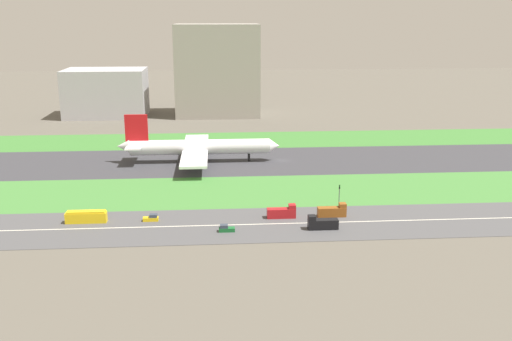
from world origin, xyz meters
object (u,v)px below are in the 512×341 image
Objects in this scene: airliner at (196,147)px; hangar_building at (217,70)px; truck_1 at (282,212)px; bus_0 at (86,217)px; fuel_tank_west at (216,92)px; truck_0 at (333,211)px; traffic_light at (339,194)px; terminal_building at (106,93)px; truck_2 at (322,224)px; car_2 at (226,229)px; car_1 at (151,218)px.

hangar_building is (9.68, 114.00, 20.04)m from airliner.
airliner is 73.29m from truck_1.
fuel_tank_west is at bearing 80.32° from bus_0.
hangar_building is (-32.27, 182.00, 24.60)m from truck_0.
truck_0 is 71.56m from bus_0.
fuel_tank_west is (9.09, 159.00, 1.67)m from airliner.
traffic_light reaches higher than truck_1.
truck_0 is at bearing -61.90° from terminal_building.
bus_0 is at bearing -99.68° from fuel_tank_west.
airliner is 2.51× the size of fuel_tank_west.
truck_0 reaches higher than bus_0.
bus_0 is at bearing -8.55° from truck_2.
truck_0 is 0.72× the size of bus_0.
car_2 is at bearing -149.12° from truck_1.
fuel_tank_west is at bearing 86.73° from airliner.
car_1 is at bearing -25.09° from car_2.
truck_0 is (41.95, -68.00, -4.56)m from airliner.
terminal_building is (-44.13, 182.00, 12.72)m from car_1.
truck_2 is at bearing 180.00° from car_2.
truck_0 is at bearing 0.00° from bus_0.
truck_0 is at bearing -79.94° from hangar_building.
traffic_light is at bearing 6.07° from bus_0.
truck_1 is at bearing 180.00° from truck_0.
car_2 is (21.36, -10.00, 0.00)m from car_1.
traffic_light is at bearing -115.61° from truck_2.
airliner is 1.41× the size of terminal_building.
truck_2 is at bearing -64.36° from terminal_building.
terminal_building reaches higher than car_2.
bus_0 is at bearing -102.18° from hangar_building.
truck_1 is 1.91× the size of car_2.
hangar_building is (-35.88, 174.01, 21.98)m from traffic_light.
bus_0 is at bearing -113.53° from airliner.
fuel_tank_west is at bearing 99.45° from traffic_light.
truck_0 is 11.19m from truck_2.
truck_1 is (-9.96, 10.00, 0.00)m from truck_2.
car_1 is 23.58m from car_2.
hangar_building reaches higher than airliner.
terminal_building is 66.13m from hangar_building.
bus_0 is 2.64× the size of car_2.
hangar_building reaches higher than car_1.
car_2 is (10.24, -78.00, -5.31)m from airliner.
truck_2 is 213.31m from terminal_building.
terminal_building is at bearing 114.31° from truck_1.
car_2 is 193.67m from hangar_building.
airliner is 74.30m from bus_0.
truck_2 is 1.00× the size of truck_1.
truck_2 is 20.13m from traffic_light.
hangar_building is (20.79, 182.00, 25.35)m from car_1.
truck_1 reaches higher than car_1.
traffic_light is 222.05m from fuel_tank_west.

